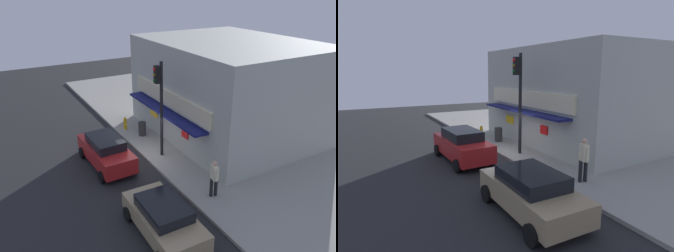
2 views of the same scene
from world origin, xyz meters
TOP-DOWN VIEW (x-y plane):
  - ground_plane at (0.00, 0.00)m, footprint 53.57×53.57m
  - sidewalk at (0.00, 5.90)m, footprint 35.71×11.79m
  - corner_building at (-0.69, 6.49)m, footprint 11.08×9.58m
  - traffic_light at (0.35, 0.91)m, footprint 0.32×0.58m
  - fire_hydrant at (-4.17, 0.63)m, footprint 0.46×0.22m
  - trash_can at (-2.69, 1.21)m, footprint 0.50×0.50m
  - pedestrian at (5.19, 1.12)m, footprint 0.58×0.42m
  - potted_plant_by_doorway at (2.46, 2.56)m, footprint 0.62×0.62m
  - parked_car_red at (-0.35, -2.13)m, footprint 4.50×2.12m
  - parked_car_tan at (6.17, -2.10)m, footprint 4.27×2.16m

SIDE VIEW (x-z plane):
  - ground_plane at x=0.00m, z-range 0.00..0.00m
  - sidewalk at x=0.00m, z-range 0.00..0.15m
  - fire_hydrant at x=-4.17m, z-range 0.14..1.00m
  - trash_can at x=-2.69m, z-range 0.15..1.07m
  - potted_plant_by_doorway at x=2.46m, z-range 0.19..1.08m
  - parked_car_tan at x=6.17m, z-range 0.04..1.55m
  - parked_car_red at x=-0.35m, z-range 0.03..1.73m
  - pedestrian at x=5.19m, z-range 0.25..2.12m
  - corner_building at x=-0.69m, z-range 0.15..6.16m
  - traffic_light at x=0.35m, z-range 0.91..6.41m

